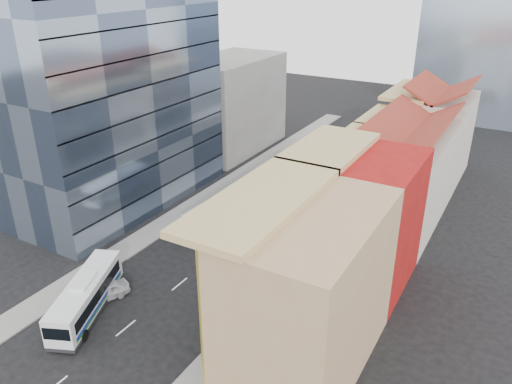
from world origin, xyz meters
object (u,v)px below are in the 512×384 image
Objects in this scene: shophouse_tan at (309,293)px; bus_right at (230,274)px; bus_left_far at (217,212)px; office_tower at (111,78)px; bus_left_near at (86,296)px; sedan_left at (104,292)px.

shophouse_tan reaches higher than bus_right.
office_tower is at bearing -174.59° from bus_left_far.
bus_left_far is 12.36m from bus_right.
office_tower is 19.10m from bus_left_far.
bus_left_near is at bearing -157.98° from bus_right.
shophouse_tan is 19.14m from sedan_left.
bus_left_far is 2.21× the size of sedan_left.
bus_left_far is at bearing 1.36° from office_tower.
office_tower is 24.96m from sedan_left.
sedan_left is (-0.84, -16.38, -0.81)m from bus_left_far.
office_tower is 25.84m from bus_left_near.
bus_right is at bearing 60.90° from sedan_left.
bus_left_near reaches higher than bus_right.
bus_left_far is (13.56, 0.32, -13.45)m from office_tower.
office_tower reaches higher than sedan_left.
sedan_left is at bearing -173.57° from shophouse_tan.
sedan_left is at bearing -88.89° from bus_left_far.
bus_right is (8.50, 8.74, -0.12)m from bus_left_near.
office_tower is at bearing 151.09° from sedan_left.
bus_left_far is 1.01× the size of bus_right.
shophouse_tan is at bearing 29.16° from sedan_left.
sedan_left is (-18.29, -2.06, -5.25)m from shophouse_tan.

